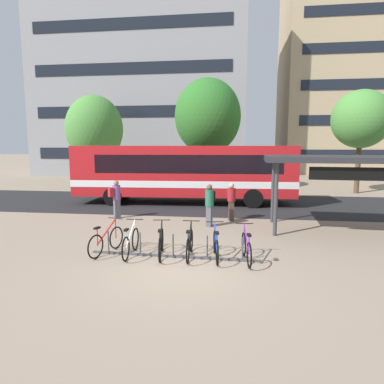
{
  "coord_description": "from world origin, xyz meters",
  "views": [
    {
      "loc": [
        1.39,
        -8.4,
        3.25
      ],
      "look_at": [
        -0.32,
        4.8,
        1.36
      ],
      "focal_mm": 31.14,
      "sensor_mm": 36.0,
      "label": 1
    }
  ],
  "objects": [
    {
      "name": "building_left_wing",
      "position": [
        -8.7,
        29.43,
        10.08
      ],
      "size": [
        22.04,
        11.72,
        20.16
      ],
      "color": "gray",
      "rests_on": "ground"
    },
    {
      "name": "parked_bicycle_blue_4",
      "position": [
        0.88,
        0.82,
        0.38
      ],
      "size": [
        0.52,
        1.72,
        0.99
      ],
      "rotation": [
        0.0,
        0.0,
        1.7
      ],
      "color": "black",
      "rests_on": "ground"
    },
    {
      "name": "commuter_maroon_pack_0",
      "position": [
        1.25,
        5.83,
        0.94
      ],
      "size": [
        0.42,
        0.58,
        1.64
      ],
      "rotation": [
        0.0,
        0.0,
        4.94
      ],
      "color": "#47382D",
      "rests_on": "ground"
    },
    {
      "name": "parked_bicycle_white_1",
      "position": [
        -1.63,
        0.82,
        0.38
      ],
      "size": [
        0.52,
        1.72,
        0.99
      ],
      "rotation": [
        0.0,
        0.0,
        1.6
      ],
      "color": "black",
      "rests_on": "ground"
    },
    {
      "name": "street_tree_2",
      "position": [
        -0.58,
        15.4,
        5.21
      ],
      "size": [
        4.63,
        4.63,
        7.85
      ],
      "color": "brown",
      "rests_on": "ground"
    },
    {
      "name": "ground",
      "position": [
        0.0,
        0.0,
        0.0
      ],
      "size": [
        200.0,
        200.0,
        0.0
      ],
      "primitive_type": "plane",
      "color": "gray"
    },
    {
      "name": "parked_bicycle_black_3",
      "position": [
        0.12,
        0.85,
        0.38
      ],
      "size": [
        0.52,
        1.72,
        0.99
      ],
      "rotation": [
        0.0,
        0.0,
        1.61
      ],
      "color": "black",
      "rests_on": "ground"
    },
    {
      "name": "parked_bicycle_purple_5",
      "position": [
        1.74,
        0.71,
        0.38
      ],
      "size": [
        0.52,
        1.72,
        0.99
      ],
      "rotation": [
        0.0,
        0.0,
        1.69
      ],
      "color": "black",
      "rests_on": "ground"
    },
    {
      "name": "commuter_black_pack_1",
      "position": [
        0.41,
        4.69,
        0.98
      ],
      "size": [
        0.43,
        0.58,
        1.71
      ],
      "rotation": [
        0.0,
        0.0,
        4.47
      ],
      "color": "#565660",
      "rests_on": "ground"
    },
    {
      "name": "street_tree_1",
      "position": [
        9.6,
        15.26,
        4.92
      ],
      "size": [
        3.77,
        3.77,
        6.85
      ],
      "color": "brown",
      "rests_on": "ground"
    },
    {
      "name": "street_tree_0",
      "position": [
        -10.17,
        18.23,
        4.58
      ],
      "size": [
        4.64,
        4.64,
        7.29
      ],
      "color": "brown",
      "rests_on": "ground"
    },
    {
      "name": "transit_shelter",
      "position": [
        5.87,
        4.45,
        2.66
      ],
      "size": [
        6.89,
        3.36,
        2.84
      ],
      "rotation": [
        0.0,
        0.0,
        -0.06
      ],
      "color": "#38383D",
      "rests_on": "ground"
    },
    {
      "name": "commuter_red_pack_2",
      "position": [
        -3.83,
        5.62,
        0.98
      ],
      "size": [
        0.59,
        0.58,
        1.7
      ],
      "rotation": [
        0.0,
        0.0,
        0.73
      ],
      "color": "#565660",
      "rests_on": "ground"
    },
    {
      "name": "parked_bicycle_black_2",
      "position": [
        -0.72,
        0.84,
        0.38
      ],
      "size": [
        0.52,
        1.71,
        0.99
      ],
      "rotation": [
        0.0,
        0.0,
        1.73
      ],
      "color": "black",
      "rests_on": "ground"
    },
    {
      "name": "bike_rack",
      "position": [
        -0.35,
        0.8,
        0.09
      ],
      "size": [
        4.98,
        0.29,
        0.7
      ],
      "rotation": [
        0.0,
        0.0,
        -0.04
      ],
      "color": "#47474C",
      "rests_on": "ground"
    },
    {
      "name": "parked_bicycle_red_0",
      "position": [
        -2.42,
        0.9,
        0.38
      ],
      "size": [
        0.62,
        1.68,
        0.99
      ],
      "rotation": [
        0.0,
        0.0,
        1.31
      ],
      "color": "black",
      "rests_on": "ground"
    },
    {
      "name": "bus_lane_asphalt",
      "position": [
        0.0,
        9.88,
        0.0
      ],
      "size": [
        80.0,
        7.2,
        0.01
      ],
      "primitive_type": "cube",
      "color": "#232326",
      "rests_on": "ground"
    },
    {
      "name": "city_bus",
      "position": [
        -1.49,
        9.88,
        1.78
      ],
      "size": [
        12.12,
        3.09,
        3.2
      ],
      "rotation": [
        0.0,
        0.0,
        3.19
      ],
      "color": "red",
      "rests_on": "ground"
    },
    {
      "name": "building_right_wing",
      "position": [
        16.53,
        34.95,
        12.77
      ],
      "size": [
        19.06,
        11.5,
        25.55
      ],
      "color": "tan",
      "rests_on": "ground"
    }
  ]
}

